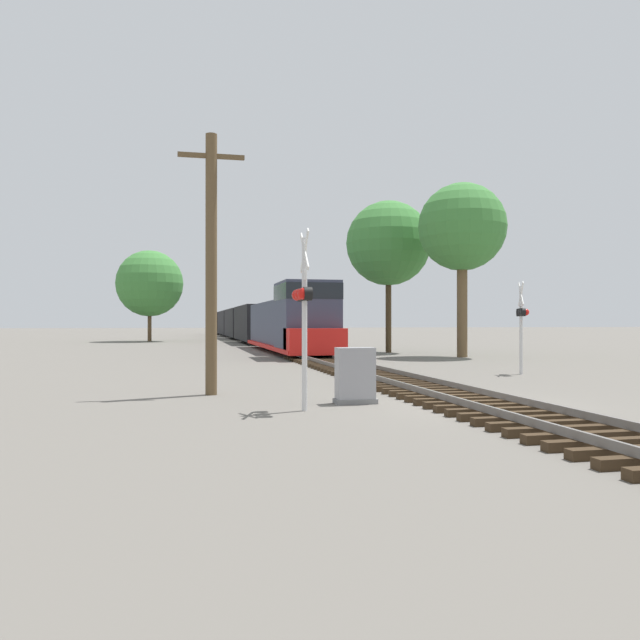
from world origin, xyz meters
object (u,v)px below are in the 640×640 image
at_px(relay_cabinet, 355,376).
at_px(tree_mid_background, 388,244).
at_px(tree_far_right, 462,228).
at_px(freight_train, 244,323).
at_px(utility_pole, 211,260).
at_px(tree_deep_background, 150,284).
at_px(crossing_signal_far, 522,317).
at_px(crossing_signal_near, 303,302).

relative_size(relay_cabinet, tree_mid_background, 0.14).
bearing_deg(tree_far_right, relay_cabinet, -122.33).
xyz_separation_m(freight_train, utility_pole, (-5.90, -50.75, 1.83)).
xyz_separation_m(relay_cabinet, tree_deep_background, (-7.26, 50.73, 5.21)).
bearing_deg(tree_mid_background, relay_cabinet, -110.67).
bearing_deg(crossing_signal_far, tree_deep_background, 39.42).
xyz_separation_m(freight_train, relay_cabinet, (-2.57, -53.36, -1.16)).
height_order(tree_far_right, tree_deep_background, tree_far_right).
relative_size(crossing_signal_far, tree_far_right, 0.36).
bearing_deg(relay_cabinet, tree_mid_background, 69.33).
xyz_separation_m(utility_pole, tree_far_right, (14.67, 15.30, 3.62)).
bearing_deg(tree_deep_background, crossing_signal_near, -83.61).
bearing_deg(tree_deep_background, tree_far_right, -60.47).
height_order(freight_train, tree_deep_background, tree_deep_background).
height_order(crossing_signal_far, tree_deep_background, tree_deep_background).
xyz_separation_m(utility_pole, tree_deep_background, (-3.93, 48.13, 2.22)).
bearing_deg(tree_far_right, crossing_signal_near, -124.18).
relative_size(crossing_signal_near, crossing_signal_far, 1.15).
xyz_separation_m(freight_train, tree_mid_background, (6.43, -29.49, 5.25)).
bearing_deg(utility_pole, crossing_signal_near, -62.40).
relative_size(crossing_signal_near, utility_pole, 0.57).
bearing_deg(freight_train, tree_mid_background, -77.69).
bearing_deg(utility_pole, tree_mid_background, 59.88).
relative_size(crossing_signal_far, relay_cabinet, 2.58).
relative_size(relay_cabinet, tree_deep_background, 0.15).
xyz_separation_m(tree_mid_background, tree_deep_background, (-16.27, 26.86, -1.20)).
xyz_separation_m(utility_pole, tree_mid_background, (12.34, 21.27, 3.42)).
bearing_deg(crossing_signal_far, relay_cabinet, 148.31).
xyz_separation_m(crossing_signal_far, tree_mid_background, (0.53, 17.11, 4.89)).
xyz_separation_m(relay_cabinet, utility_pole, (-3.33, 2.60, 2.99)).
height_order(tree_mid_background, tree_deep_background, tree_mid_background).
height_order(crossing_signal_near, tree_mid_background, tree_mid_background).
bearing_deg(crossing_signal_far, tree_mid_background, 17.96).
bearing_deg(relay_cabinet, tree_deep_background, 98.15).
height_order(crossing_signal_far, tree_far_right, tree_far_right).
relative_size(relay_cabinet, tree_far_right, 0.14).
relative_size(tree_far_right, tree_mid_background, 1.00).
distance_m(relay_cabinet, tree_mid_background, 26.30).
bearing_deg(utility_pole, tree_far_right, 46.22).
bearing_deg(crossing_signal_near, freight_train, 175.94).
bearing_deg(tree_deep_background, crossing_signal_far, -70.31).
relative_size(tree_far_right, tree_deep_background, 1.06).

